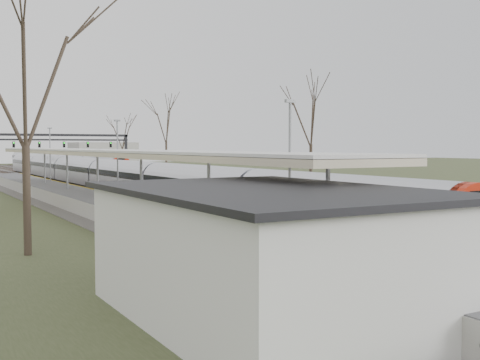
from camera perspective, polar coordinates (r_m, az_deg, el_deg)
name	(u,v)px	position (r m, az deg, el deg)	size (l,w,h in m)	color
track_bed	(128,187)	(63.06, -10.61, -0.68)	(24.00, 160.00, 0.22)	#474442
platform	(84,201)	(43.61, -14.62, -1.90)	(3.50, 69.00, 1.00)	#9E9B93
canopy	(102,152)	(39.10, -12.95, 2.57)	(4.10, 50.00, 3.11)	slate
station_building	(267,257)	(14.98, 2.57, -7.32)	(6.00, 9.00, 3.20)	silver
signal_gantry	(59,142)	(91.78, -16.81, 3.49)	(21.00, 0.59, 6.08)	black
tree_west_near	(24,70)	(24.99, -19.78, 9.82)	(5.00, 5.00, 10.30)	#2D231C
tree_east_far	(311,115)	(57.85, 6.76, 6.16)	(5.00, 5.00, 10.30)	#2D231C
train_near	(102,174)	(61.84, -12.95, 0.53)	(2.62, 90.21, 3.05)	#B3B5BE
train_far	(54,161)	(114.02, -17.19, 1.69)	(2.62, 75.21, 3.05)	#B3B5BE
passenger	(345,231)	(17.72, 9.88, -4.77)	(0.65, 0.43, 1.78)	#2B284D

